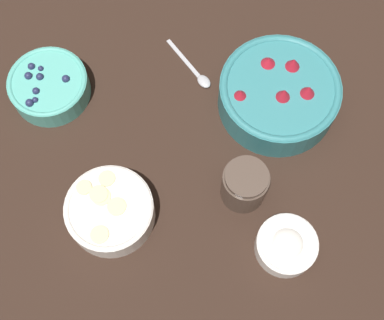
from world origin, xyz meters
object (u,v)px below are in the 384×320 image
Objects in this scene: bowl_bananas at (110,211)px; bowl_cream at (286,245)px; jar_chocolate at (244,185)px; bowl_strawberries at (279,93)px; bowl_blueberries at (49,86)px.

bowl_bananas is 1.46× the size of bowl_cream.
bowl_bananas is 0.24m from jar_chocolate.
bowl_strawberries is 0.44m from bowl_blueberries.
bowl_blueberries is 0.28m from bowl_bananas.
bowl_bananas reaches higher than bowl_cream.
bowl_blueberries is 1.70× the size of jar_chocolate.
bowl_strawberries is 0.19m from jar_chocolate.
bowl_bananas is (-0.18, 0.22, 0.00)m from bowl_blueberries.
bowl_cream is (-0.06, 0.28, -0.02)m from bowl_strawberries.
bowl_strawberries reaches higher than bowl_blueberries.
jar_chocolate is at bearing -44.36° from bowl_cream.
jar_chocolate is at bearing -157.85° from bowl_bananas.
bowl_strawberries reaches higher than bowl_bananas.
bowl_cream is at bearing 156.27° from bowl_blueberries.
bowl_bananas is 1.73× the size of jar_chocolate.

